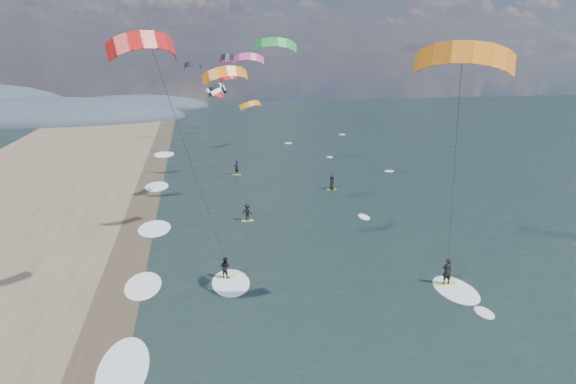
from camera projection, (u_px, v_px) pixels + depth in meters
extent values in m
cube|color=#382D23|center=(108.00, 328.00, 27.77)|extent=(3.00, 240.00, 0.00)
ellipsoid|color=#3D4756|center=(40.00, 120.00, 107.15)|extent=(64.00, 24.00, 10.00)
ellipsoid|color=#3D4756|center=(134.00, 108.00, 129.28)|extent=(40.00, 18.00, 7.00)
cube|color=#B4E227|center=(446.00, 284.00, 32.88)|extent=(1.53, 0.46, 0.07)
imported|color=black|center=(447.00, 271.00, 32.60)|extent=(0.70, 0.48, 1.89)
ellipsoid|color=white|center=(456.00, 290.00, 32.19)|extent=(2.60, 4.20, 0.12)
cylinder|color=black|center=(453.00, 180.00, 27.30)|extent=(0.02, 0.02, 15.80)
cube|color=#B4E227|center=(226.00, 277.00, 33.85)|extent=(1.21, 0.37, 0.06)
imported|color=black|center=(225.00, 267.00, 33.62)|extent=(0.94, 0.92, 1.53)
ellipsoid|color=white|center=(231.00, 283.00, 33.16)|extent=(2.60, 4.20, 0.12)
cylinder|color=black|center=(194.00, 171.00, 28.24)|extent=(0.02, 0.02, 16.19)
cube|color=#B4E227|center=(248.00, 221.00, 44.99)|extent=(1.10, 0.35, 0.05)
imported|color=black|center=(247.00, 212.00, 44.75)|extent=(1.20, 1.06, 1.61)
cube|color=#B4E227|center=(332.00, 189.00, 54.90)|extent=(1.10, 0.35, 0.05)
imported|color=black|center=(332.00, 182.00, 54.66)|extent=(0.82, 0.94, 1.63)
cube|color=#B4E227|center=(237.00, 174.00, 61.40)|extent=(1.10, 0.35, 0.05)
imported|color=black|center=(236.00, 167.00, 61.14)|extent=(0.75, 0.76, 1.77)
ellipsoid|color=white|center=(120.00, 369.00, 24.23)|extent=(2.40, 5.40, 0.11)
ellipsoid|color=white|center=(138.00, 286.00, 32.69)|extent=(2.40, 5.40, 0.11)
ellipsoid|color=white|center=(151.00, 229.00, 43.02)|extent=(2.40, 5.40, 0.11)
ellipsoid|color=white|center=(160.00, 186.00, 56.18)|extent=(2.40, 5.40, 0.11)
ellipsoid|color=white|center=(166.00, 154.00, 73.09)|extent=(2.40, 5.40, 0.11)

